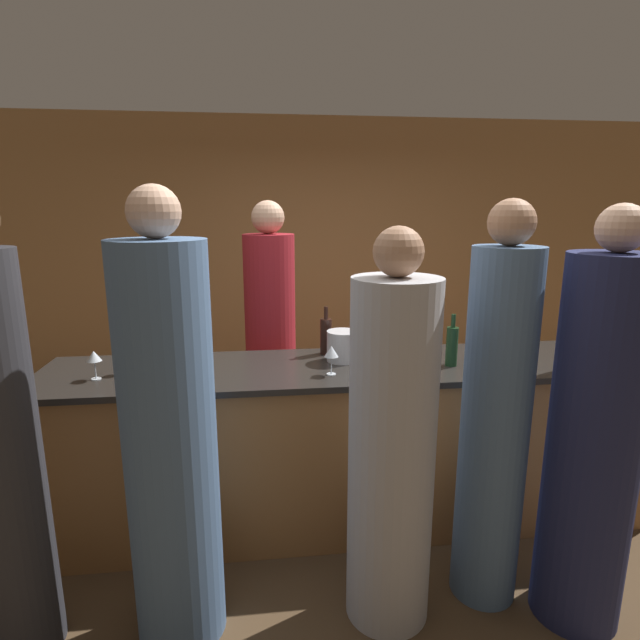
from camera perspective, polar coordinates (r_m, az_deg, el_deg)
ground_plane at (r=3.39m, az=3.62°, el=-21.51°), size 14.00×14.00×0.00m
back_wall at (r=5.31m, az=-1.07°, el=7.31°), size 8.00×0.06×2.80m
bar_counter at (r=3.13m, az=3.75°, el=-13.85°), size 3.58×0.73×1.01m
bartender at (r=3.63m, az=-5.64°, el=-3.21°), size 0.36×0.36×1.95m
guest_0 at (r=2.34m, az=8.19°, el=-14.40°), size 0.39×0.39×1.83m
guest_1 at (r=2.59m, az=28.80°, el=-12.05°), size 0.39×0.39×1.93m
guest_2 at (r=2.28m, az=-16.71°, el=-13.37°), size 0.39×0.39×2.00m
guest_3 at (r=2.47m, az=-32.63°, el=-12.36°), size 0.30×0.30×1.98m
guest_4 at (r=2.54m, az=19.36°, el=-10.97°), size 0.32×0.32×1.95m
wine_bottle_0 at (r=2.98m, az=14.84°, el=-2.82°), size 0.07×0.07×0.31m
wine_bottle_1 at (r=3.11m, az=0.68°, el=-1.77°), size 0.07×0.07×0.30m
wine_bottle_2 at (r=3.08m, az=26.12°, el=-3.35°), size 0.08×0.08×0.30m
ice_bucket at (r=2.98m, az=2.59°, el=-2.98°), size 0.19×0.19×0.18m
wine_glass_0 at (r=2.94m, az=-21.49°, el=-3.26°), size 0.07×0.07×0.18m
wine_glass_1 at (r=3.08m, az=19.23°, el=-2.50°), size 0.07×0.07×0.17m
wine_glass_2 at (r=2.91m, az=-24.43°, el=-3.87°), size 0.08×0.08×0.16m
wine_glass_3 at (r=2.72m, az=-17.69°, el=-4.80°), size 0.08×0.08×0.14m
wine_glass_4 at (r=3.44m, az=27.96°, el=-1.69°), size 0.07×0.07×0.17m
wine_glass_5 at (r=2.72m, az=1.31°, el=-3.69°), size 0.08×0.08×0.17m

